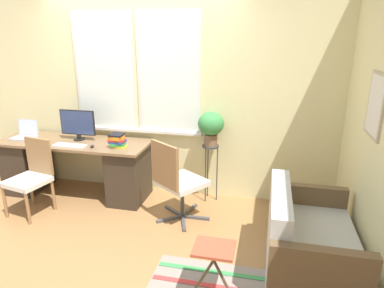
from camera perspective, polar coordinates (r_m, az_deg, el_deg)
ground_plane at (r=4.28m, az=-10.93°, el=-11.05°), size 14.00×14.00×0.00m
wall_back_with_window at (r=4.50m, az=-8.19°, el=8.88°), size 9.00×0.12×2.70m
wall_right_with_picture at (r=3.58m, az=27.06°, el=4.73°), size 0.08×9.00×2.70m
desk at (r=4.75m, az=-18.72°, el=-3.51°), size 1.96×0.67×0.74m
laptop at (r=5.03m, az=-26.03°, el=1.51°), size 0.29×0.24×0.23m
monitor at (r=4.63m, az=-18.52°, el=3.17°), size 0.47×0.14×0.39m
keyboard at (r=4.44m, az=-19.73°, el=-0.25°), size 0.40×0.14×0.02m
mouse at (r=4.30m, az=-16.30°, el=-0.40°), size 0.04×0.06×0.03m
book_stack at (r=4.23m, az=-12.36°, el=0.57°), size 0.22×0.18×0.17m
desk_chair_wooden at (r=4.45m, az=-25.23°, el=-4.75°), size 0.50×0.51×0.88m
office_chair_swivel at (r=3.83m, az=-2.57°, el=-6.03°), size 0.65×0.66×0.96m
couch_loveseat at (r=3.24m, az=18.54°, el=-16.00°), size 0.73×1.16×0.79m
plant_stand at (r=4.27m, az=3.08°, el=-1.88°), size 0.21×0.21×0.73m
potted_plant at (r=4.16m, az=3.17°, el=3.09°), size 0.32×0.32×0.42m
floor_rug_striped at (r=3.15m, az=3.42°, el=-22.58°), size 1.08×0.65×0.01m
folding_stool at (r=2.83m, az=3.66°, el=-17.74°), size 0.34×0.27×0.46m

